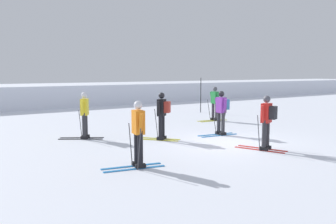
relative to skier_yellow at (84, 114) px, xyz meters
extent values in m
plane|color=silver|center=(3.79, -3.53, -0.92)|extent=(120.00, 120.00, 0.00)
cube|color=silver|center=(3.79, 14.77, -0.16)|extent=(80.00, 7.08, 1.52)
cube|color=black|center=(-0.19, -0.04, -0.91)|extent=(1.39, 0.95, 0.02)
cube|color=black|center=(-0.04, 0.19, -0.91)|extent=(1.39, 0.95, 0.02)
cube|color=black|center=(-0.07, -0.12, -0.85)|extent=(0.28, 0.24, 0.10)
cube|color=black|center=(0.08, 0.11, -0.85)|extent=(0.28, 0.24, 0.10)
cylinder|color=#2D2D33|center=(-0.07, -0.12, -0.37)|extent=(0.14, 0.14, 0.85)
cylinder|color=#2D2D33|center=(0.08, 0.11, -0.37)|extent=(0.14, 0.14, 0.85)
cube|color=yellow|center=(0.01, -0.01, 0.25)|extent=(0.41, 0.45, 0.60)
cylinder|color=yellow|center=(-0.15, -0.20, 0.24)|extent=(0.22, 0.26, 0.55)
cylinder|color=yellow|center=(0.13, 0.21, 0.24)|extent=(0.22, 0.26, 0.55)
sphere|color=silver|center=(0.01, -0.01, 0.68)|extent=(0.22, 0.22, 0.22)
cylinder|color=#38383D|center=(-0.23, -0.19, -0.37)|extent=(0.25, 0.37, 1.10)
cylinder|color=#38383D|center=(0.08, 0.29, -0.37)|extent=(0.25, 0.37, 1.10)
cube|color=gold|center=(7.08, 0.78, -0.91)|extent=(1.60, 0.25, 0.02)
cube|color=gold|center=(7.11, 1.06, -0.91)|extent=(1.60, 0.25, 0.02)
cube|color=black|center=(7.23, 0.77, -0.85)|extent=(0.27, 0.14, 0.10)
cube|color=black|center=(7.26, 1.05, -0.85)|extent=(0.27, 0.14, 0.10)
cylinder|color=#38333D|center=(7.23, 0.77, -0.37)|extent=(0.14, 0.14, 0.85)
cylinder|color=#38333D|center=(7.26, 1.05, -0.37)|extent=(0.14, 0.14, 0.85)
cube|color=#23843D|center=(7.24, 0.91, 0.25)|extent=(0.28, 0.40, 0.60)
cylinder|color=#23843D|center=(7.20, 0.66, 0.24)|extent=(0.11, 0.26, 0.55)
cylinder|color=#23843D|center=(7.25, 1.16, 0.24)|extent=(0.11, 0.26, 0.55)
sphere|color=#4C4C56|center=(7.24, 0.91, 0.68)|extent=(0.22, 0.22, 0.22)
cylinder|color=#38383D|center=(7.11, 0.57, -0.40)|extent=(0.05, 0.30, 1.04)
cylinder|color=#38383D|center=(7.18, 1.27, -0.40)|extent=(0.05, 0.30, 1.04)
cube|color=#237AC6|center=(4.46, -2.41, -0.91)|extent=(1.60, 0.32, 0.02)
cube|color=#237AC6|center=(4.50, -2.13, -0.91)|extent=(1.60, 0.32, 0.02)
cube|color=black|center=(4.61, -2.43, -0.85)|extent=(0.27, 0.16, 0.10)
cube|color=black|center=(4.65, -2.15, -0.85)|extent=(0.27, 0.16, 0.10)
cylinder|color=#2D2D33|center=(4.61, -2.43, -0.37)|extent=(0.14, 0.14, 0.85)
cylinder|color=#2D2D33|center=(4.65, -2.15, -0.37)|extent=(0.14, 0.14, 0.85)
cube|color=purple|center=(4.63, -2.29, 0.25)|extent=(0.29, 0.41, 0.60)
cylinder|color=purple|center=(4.57, -2.54, 0.24)|extent=(0.13, 0.27, 0.55)
cylinder|color=purple|center=(4.65, -2.04, 0.24)|extent=(0.13, 0.27, 0.55)
sphere|color=black|center=(4.63, -2.29, 0.68)|extent=(0.22, 0.22, 0.22)
cylinder|color=#38383D|center=(4.48, -2.59, -0.36)|extent=(0.08, 0.37, 1.11)
cylinder|color=#38383D|center=(4.58, -1.96, -0.36)|extent=(0.08, 0.37, 1.11)
cube|color=teal|center=(4.84, -2.32, 0.27)|extent=(0.22, 0.30, 0.40)
cube|color=gold|center=(1.99, -1.76, -0.91)|extent=(1.07, 1.30, 0.02)
cube|color=gold|center=(2.21, -1.58, -0.91)|extent=(1.07, 1.30, 0.02)
cube|color=black|center=(2.08, -1.88, -0.85)|extent=(0.26, 0.28, 0.10)
cube|color=black|center=(2.30, -1.70, -0.85)|extent=(0.26, 0.28, 0.10)
cylinder|color=black|center=(2.08, -1.88, -0.37)|extent=(0.14, 0.14, 0.85)
cylinder|color=black|center=(2.30, -1.70, -0.37)|extent=(0.14, 0.14, 0.85)
cube|color=black|center=(2.19, -1.79, 0.25)|extent=(0.45, 0.42, 0.60)
cylinder|color=black|center=(1.99, -1.93, 0.24)|extent=(0.26, 0.23, 0.55)
cylinder|color=black|center=(2.38, -1.62, 0.24)|extent=(0.26, 0.23, 0.55)
sphere|color=black|center=(2.19, -1.79, 0.68)|extent=(0.22, 0.22, 0.22)
cylinder|color=#38383D|center=(1.90, -1.90, -0.33)|extent=(0.33, 0.27, 1.17)
cylinder|color=#38383D|center=(2.36, -1.52, -0.33)|extent=(0.33, 0.27, 1.17)
cube|color=maroon|center=(2.32, -1.95, 0.27)|extent=(0.33, 0.32, 0.40)
cube|color=#237AC6|center=(-0.54, -4.64, -0.91)|extent=(1.58, 0.42, 0.02)
cube|color=#237AC6|center=(-0.49, -4.37, -0.91)|extent=(1.58, 0.42, 0.02)
cube|color=black|center=(-0.40, -4.67, -0.85)|extent=(0.28, 0.17, 0.10)
cube|color=black|center=(-0.34, -4.40, -0.85)|extent=(0.28, 0.17, 0.10)
cylinder|color=black|center=(-0.40, -4.67, -0.37)|extent=(0.14, 0.14, 0.85)
cylinder|color=black|center=(-0.34, -4.40, -0.37)|extent=(0.14, 0.14, 0.85)
cube|color=orange|center=(-0.37, -4.54, 0.25)|extent=(0.31, 0.42, 0.60)
cylinder|color=orange|center=(-0.44, -4.78, 0.24)|extent=(0.14, 0.27, 0.55)
cylinder|color=orange|center=(-0.34, -4.29, 0.24)|extent=(0.14, 0.27, 0.55)
sphere|color=silver|center=(-0.37, -4.54, 0.68)|extent=(0.22, 0.22, 0.22)
cylinder|color=#38383D|center=(-0.54, -4.87, -0.37)|extent=(0.08, 0.29, 1.09)
cylinder|color=#38383D|center=(-0.39, -4.17, -0.37)|extent=(0.08, 0.29, 1.09)
cube|color=red|center=(3.72, -4.97, -0.91)|extent=(0.64, 1.53, 0.02)
cube|color=red|center=(3.98, -4.88, -0.91)|extent=(0.64, 1.53, 0.02)
cube|color=black|center=(3.77, -5.12, -0.85)|extent=(0.20, 0.29, 0.10)
cube|color=black|center=(4.03, -5.02, -0.85)|extent=(0.20, 0.29, 0.10)
cylinder|color=#2D2D33|center=(3.77, -5.12, -0.37)|extent=(0.14, 0.14, 0.85)
cylinder|color=#2D2D33|center=(4.03, -5.02, -0.37)|extent=(0.14, 0.14, 0.85)
cube|color=red|center=(3.90, -5.07, 0.25)|extent=(0.44, 0.36, 0.60)
cylinder|color=red|center=(3.66, -5.14, 0.24)|extent=(0.27, 0.17, 0.55)
cylinder|color=red|center=(4.13, -4.96, 0.24)|extent=(0.27, 0.17, 0.55)
sphere|color=#4C4C56|center=(3.90, -5.07, 0.68)|extent=(0.22, 0.22, 0.22)
cylinder|color=#38383D|center=(3.54, -5.09, -0.34)|extent=(0.29, 0.13, 1.15)
cylinder|color=#38383D|center=(4.19, -4.85, -0.34)|extent=(0.29, 0.13, 1.15)
cube|color=#232328|center=(3.97, -5.26, 0.27)|extent=(0.33, 0.27, 0.40)
cylinder|color=black|center=(9.02, 4.09, 0.14)|extent=(0.04, 0.04, 2.10)
camera|label=1|loc=(-4.77, -12.13, 1.49)|focal=37.46mm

